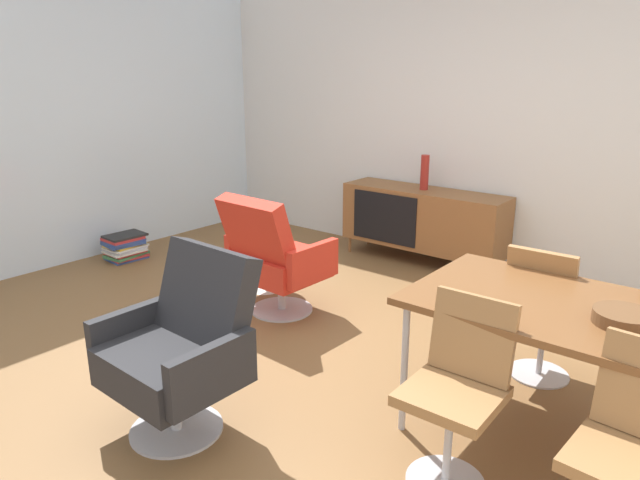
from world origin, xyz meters
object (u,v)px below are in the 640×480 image
Objects in this scene: sideboard at (423,218)px; side_table_round at (264,253)px; dining_table at (585,318)px; armchair_black_shell at (182,345)px; wooden_bowl_on_table at (624,318)px; lounge_chair_red at (274,256)px; vase_cobalt at (425,172)px; fruit_bowl at (263,225)px; dining_chair_front_right at (635,450)px; dining_chair_front_left at (458,386)px; dining_chair_back_left at (543,308)px; magazine_stack at (125,247)px.

side_table_round is at bearing -115.21° from sideboard.
armchair_black_shell is at bearing -146.47° from dining_table.
armchair_black_shell is (-1.79, -1.02, -0.30)m from wooden_bowl_on_table.
armchair_black_shell is (-1.62, -1.08, -0.23)m from dining_table.
lounge_chair_red reaches higher than sideboard.
vase_cobalt is 0.35× the size of lounge_chair_red.
wooden_bowl_on_table is 2.97m from side_table_round.
fruit_bowl reaches higher than side_table_round.
sideboard is 3.17m from armchair_black_shell.
armchair_black_shell is at bearing -83.32° from sideboard.
vase_cobalt is at bearing 135.45° from wooden_bowl_on_table.
dining_chair_front_left is at bearing 179.99° from dining_chair_front_right.
dining_chair_front_right is 2.74m from lounge_chair_red.
dining_chair_back_left is at bearing -42.58° from vase_cobalt.
sideboard is 1.81m from lounge_chair_red.
dining_chair_back_left is (-0.52, 0.62, -0.30)m from wooden_bowl_on_table.
sideboard is 2.89m from dining_table.
armchair_black_shell is 1.99m from side_table_round.
dining_chair_front_right is 1.00× the size of dining_chair_back_left.
dining_chair_front_right is at bearing -20.91° from side_table_round.
sideboard is 6.15× the size of wooden_bowl_on_table.
dining_chair_front_left is at bearing -122.13° from dining_table.
lounge_chair_red is at bearing 156.23° from dining_chair_front_left.
lounge_chair_red is at bearing 172.00° from wooden_bowl_on_table.
lounge_chair_red is at bearing 115.02° from armchair_black_shell.
wooden_bowl_on_table is at bearing 43.72° from dining_chair_front_left.
side_table_round is (-3.04, 1.16, -0.15)m from dining_chair_front_right.
sideboard is 2.94m from magazine_stack.
dining_chair_front_left is (-0.35, -0.56, -0.23)m from dining_table.
fruit_bowl is at bearing 159.11° from dining_chair_front_right.
armchair_black_shell reaches higher than side_table_round.
magazine_stack is (-3.96, -0.26, -0.34)m from dining_chair_back_left.
lounge_chair_red reaches higher than magazine_stack.
dining_chair_front_left reaches higher than dining_table.
fruit_bowl is (-1.06, 1.68, 0.10)m from armchair_black_shell.
magazine_stack is at bearing -169.40° from side_table_round.
magazine_stack is at bearing 179.50° from lounge_chair_red.
fruit_bowl is (-2.34, 1.16, 0.09)m from dining_chair_front_left.
dining_table is 1.87× the size of dining_chair_back_left.
dining_chair_front_right is 1.65× the size of side_table_round.
vase_cobalt is 2.28m from dining_chair_back_left.
lounge_chair_red is (-1.91, -0.28, -0.00)m from dining_chair_back_left.
fruit_bowl is 0.50× the size of magazine_stack.
fruit_bowl is at bearing 143.20° from lounge_chair_red.
armchair_black_shell is 1.82× the size of side_table_round.
vase_cobalt is at bearing 137.42° from dining_chair_back_left.
dining_chair_back_left reaches higher than wooden_bowl_on_table.
fruit_bowl reaches higher than magazine_stack.
sideboard is 1.87× the size of dining_chair_front_right.
vase_cobalt reaches higher than fruit_bowl.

